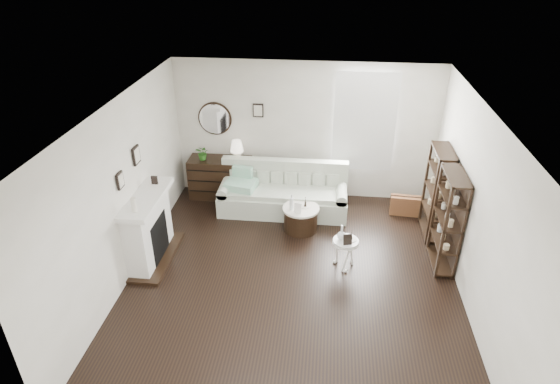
# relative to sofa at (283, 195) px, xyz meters

# --- Properties ---
(room) EXTENTS (5.50, 5.50, 5.50)m
(room) POSITION_rel_sofa_xyz_m (1.08, 0.63, 1.29)
(room) COLOR black
(room) RESTS_ON ground
(fireplace) EXTENTS (0.50, 1.40, 1.84)m
(fireplace) POSITION_rel_sofa_xyz_m (-1.97, -1.77, 0.23)
(fireplace) COLOR white
(fireplace) RESTS_ON ground
(shelf_unit_far) EXTENTS (0.30, 0.80, 1.60)m
(shelf_unit_far) POSITION_rel_sofa_xyz_m (2.68, -0.52, 0.49)
(shelf_unit_far) COLOR black
(shelf_unit_far) RESTS_ON ground
(shelf_unit_near) EXTENTS (0.30, 0.80, 1.60)m
(shelf_unit_near) POSITION_rel_sofa_xyz_m (2.68, -1.42, 0.49)
(shelf_unit_near) COLOR black
(shelf_unit_near) RESTS_ON ground
(sofa) EXTENTS (2.40, 0.83, 0.93)m
(sofa) POSITION_rel_sofa_xyz_m (0.00, 0.00, 0.00)
(sofa) COLOR #B5BEA9
(sofa) RESTS_ON ground
(quilt) EXTENTS (0.63, 0.55, 0.14)m
(quilt) POSITION_rel_sofa_xyz_m (-0.79, -0.12, 0.24)
(quilt) COLOR #279262
(quilt) RESTS_ON sofa
(suitcase) EXTENTS (0.58, 0.23, 0.38)m
(suitcase) POSITION_rel_sofa_xyz_m (2.31, 0.06, -0.12)
(suitcase) COLOR brown
(suitcase) RESTS_ON ground
(dresser) EXTENTS (1.22, 0.52, 0.81)m
(dresser) POSITION_rel_sofa_xyz_m (-1.30, 0.40, 0.10)
(dresser) COLOR black
(dresser) RESTS_ON ground
(table_lamp) EXTENTS (0.29, 0.29, 0.41)m
(table_lamp) POSITION_rel_sofa_xyz_m (-0.94, 0.40, 0.71)
(table_lamp) COLOR beige
(table_lamp) RESTS_ON dresser
(potted_plant) EXTENTS (0.32, 0.30, 0.29)m
(potted_plant) POSITION_rel_sofa_xyz_m (-1.60, 0.35, 0.65)
(potted_plant) COLOR #27611B
(potted_plant) RESTS_ON dresser
(drum_table) EXTENTS (0.65, 0.65, 0.45)m
(drum_table) POSITION_rel_sofa_xyz_m (0.38, -0.67, -0.08)
(drum_table) COLOR black
(drum_table) RESTS_ON ground
(pedestal_table) EXTENTS (0.41, 0.41, 0.50)m
(pedestal_table) POSITION_rel_sofa_xyz_m (1.15, -1.66, 0.15)
(pedestal_table) COLOR silver
(pedestal_table) RESTS_ON ground
(eiffel_drum) EXTENTS (0.13, 0.13, 0.17)m
(eiffel_drum) POSITION_rel_sofa_xyz_m (0.45, -0.63, 0.23)
(eiffel_drum) COLOR black
(eiffel_drum) RESTS_ON drum_table
(bottle_drum) EXTENTS (0.07, 0.07, 0.29)m
(bottle_drum) POSITION_rel_sofa_xyz_m (0.22, -0.75, 0.29)
(bottle_drum) COLOR silver
(bottle_drum) RESTS_ON drum_table
(card_frame_drum) EXTENTS (0.14, 0.08, 0.18)m
(card_frame_drum) POSITION_rel_sofa_xyz_m (0.33, -0.84, 0.23)
(card_frame_drum) COLOR white
(card_frame_drum) RESTS_ON drum_table
(eiffel_ped) EXTENTS (0.10, 0.10, 0.16)m
(eiffel_ped) POSITION_rel_sofa_xyz_m (1.23, -1.64, 0.27)
(eiffel_ped) COLOR black
(eiffel_ped) RESTS_ON pedestal_table
(flask_ped) EXTENTS (0.14, 0.14, 0.25)m
(flask_ped) POSITION_rel_sofa_xyz_m (1.07, -1.65, 0.32)
(flask_ped) COLOR silver
(flask_ped) RESTS_ON pedestal_table
(card_frame_ped) EXTENTS (0.14, 0.09, 0.18)m
(card_frame_ped) POSITION_rel_sofa_xyz_m (1.16, -1.77, 0.28)
(card_frame_ped) COLOR black
(card_frame_ped) RESTS_ON pedestal_table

